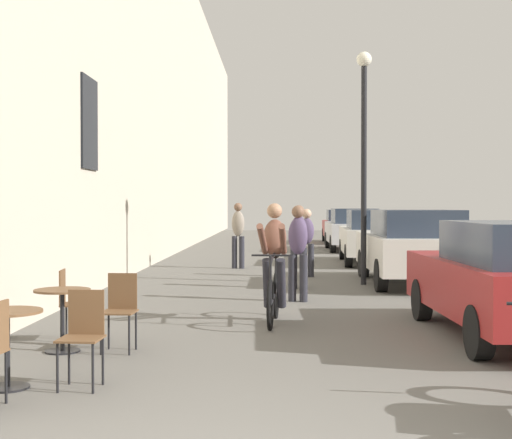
{
  "coord_description": "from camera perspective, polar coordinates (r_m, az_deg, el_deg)",
  "views": [
    {
      "loc": [
        0.26,
        -4.45,
        1.69
      ],
      "look_at": [
        -0.3,
        16.1,
        1.27
      ],
      "focal_mm": 51.56,
      "sensor_mm": 36.0,
      "label": 1
    }
  ],
  "objects": [
    {
      "name": "parked_car_third",
      "position": [
        21.27,
        9.19,
        -1.25
      ],
      "size": [
        1.97,
        4.42,
        1.55
      ],
      "color": "beige",
      "rests_on": "ground_plane"
    },
    {
      "name": "parked_car_nearest",
      "position": [
        9.79,
        19.19,
        -4.31
      ],
      "size": [
        1.85,
        4.21,
        1.48
      ],
      "color": "maroon",
      "rests_on": "ground_plane"
    },
    {
      "name": "cafe_chair_near_toward_wall",
      "position": [
        7.05,
        -13.28,
        -8.43
      ],
      "size": [
        0.4,
        0.4,
        0.89
      ],
      "color": "black",
      "rests_on": "ground_plane"
    },
    {
      "name": "cafe_table_near",
      "position": [
        7.18,
        -18.74,
        -8.26
      ],
      "size": [
        0.64,
        0.64,
        0.72
      ],
      "color": "black",
      "rests_on": "ground_plane"
    },
    {
      "name": "cafe_chair_mid_toward_street",
      "position": [
        8.67,
        -10.48,
        -6.63
      ],
      "size": [
        0.4,
        0.4,
        0.89
      ],
      "color": "black",
      "rests_on": "ground_plane"
    },
    {
      "name": "street_lamp",
      "position": [
        15.68,
        8.37,
        6.33
      ],
      "size": [
        0.32,
        0.32,
        4.9
      ],
      "color": "black",
      "rests_on": "ground_plane"
    },
    {
      "name": "pedestrian_near",
      "position": [
        12.8,
        3.27,
        -2.18
      ],
      "size": [
        0.38,
        0.3,
        1.68
      ],
      "color": "#26262D",
      "rests_on": "ground_plane"
    },
    {
      "name": "parked_car_fourth",
      "position": [
        27.21,
        7.52,
        -0.72
      ],
      "size": [
        1.88,
        4.38,
        1.55
      ],
      "color": "#B7B7BC",
      "rests_on": "ground_plane"
    },
    {
      "name": "pedestrian_mid",
      "position": [
        14.78,
        3.33,
        -1.73
      ],
      "size": [
        0.38,
        0.3,
        1.68
      ],
      "color": "#26262D",
      "rests_on": "ground_plane"
    },
    {
      "name": "cafe_table_mid",
      "position": [
        8.75,
        -14.8,
        -6.55
      ],
      "size": [
        0.64,
        0.64,
        0.72
      ],
      "color": "black",
      "rests_on": "ground_plane"
    },
    {
      "name": "parked_car_second",
      "position": [
        15.87,
        12.02,
        -2.0
      ],
      "size": [
        1.9,
        4.46,
        1.59
      ],
      "color": "beige",
      "rests_on": "ground_plane"
    },
    {
      "name": "cyclist_on_bicycle",
      "position": [
        10.58,
        1.4,
        -3.61
      ],
      "size": [
        0.52,
        1.76,
        1.74
      ],
      "color": "black",
      "rests_on": "ground_plane"
    },
    {
      "name": "building_facade_left",
      "position": [
        19.19,
        -9.86,
        12.38
      ],
      "size": [
        0.54,
        68.0,
        10.86
      ],
      "color": "#B7AD99",
      "rests_on": "ground_plane"
    },
    {
      "name": "pedestrian_furthest",
      "position": [
        19.44,
        -1.4,
        -0.93
      ],
      "size": [
        0.38,
        0.3,
        1.74
      ],
      "color": "#26262D",
      "rests_on": "ground_plane"
    },
    {
      "name": "cafe_chair_mid_toward_wall",
      "position": [
        9.37,
        -14.16,
        -6.06
      ],
      "size": [
        0.42,
        0.42,
        0.89
      ],
      "color": "black",
      "rests_on": "ground_plane"
    },
    {
      "name": "parked_car_fifth",
      "position": [
        32.66,
        6.8,
        -0.48
      ],
      "size": [
        1.84,
        4.18,
        1.47
      ],
      "color": "maroon",
      "rests_on": "ground_plane"
    },
    {
      "name": "pedestrian_far",
      "position": [
        17.18,
        3.96,
        -1.5
      ],
      "size": [
        0.36,
        0.27,
        1.59
      ],
      "color": "#26262D",
      "rests_on": "ground_plane"
    }
  ]
}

